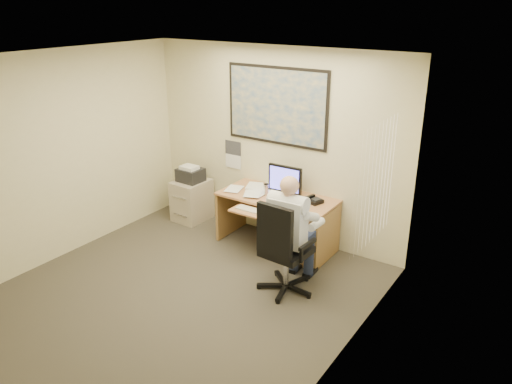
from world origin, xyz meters
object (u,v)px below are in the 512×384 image
Objects in this scene: desk at (298,222)px; person at (288,234)px; office_chair at (284,266)px; filing_cabinet at (192,197)px.

person reaches higher than desk.
desk is 0.99m from person.
desk is at bearing 113.60° from office_chair.
office_chair is at bearing -21.73° from filing_cabinet.
filing_cabinet is 2.47m from person.
office_chair is at bearing -90.21° from person.
desk is 1.12× the size of person.
desk is 1.81× the size of filing_cabinet.
filing_cabinet is at bearing 159.79° from office_chair.
person reaches higher than filing_cabinet.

